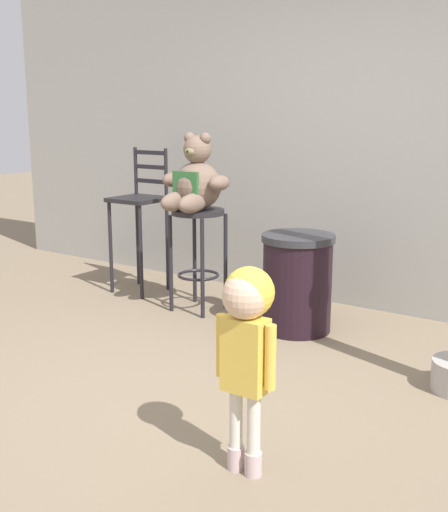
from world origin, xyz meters
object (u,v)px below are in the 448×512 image
object	(u,v)px
trash_bin	(297,282)
child_walking	(247,326)
bar_stool_with_teddy	(198,238)
bar_chair_empty	(140,209)
teddy_bear	(195,182)

from	to	relation	value
trash_bin	child_walking	bearing A→B (deg)	-68.12
bar_stool_with_teddy	child_walking	world-z (taller)	child_walking
trash_bin	bar_chair_empty	distance (m)	1.70
bar_stool_with_teddy	trash_bin	size ratio (longest dim) A/B	1.15
bar_stool_with_teddy	teddy_bear	size ratio (longest dim) A/B	1.38
bar_stool_with_teddy	bar_chair_empty	world-z (taller)	bar_chair_empty
child_walking	bar_chair_empty	xyz separation A→B (m)	(-2.37, 1.98, 0.06)
bar_stool_with_teddy	bar_chair_empty	distance (m)	0.79
teddy_bear	child_walking	xyz separation A→B (m)	(1.62, -1.78, -0.35)
bar_chair_empty	trash_bin	bearing A→B (deg)	-5.80
trash_bin	bar_chair_empty	size ratio (longest dim) A/B	0.57
teddy_bear	bar_chair_empty	world-z (taller)	teddy_bear
bar_stool_with_teddy	child_walking	xyz separation A→B (m)	(1.62, -1.81, 0.09)
child_walking	bar_stool_with_teddy	bearing A→B (deg)	26.19
teddy_bear	child_walking	size ratio (longest dim) A/B	0.64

